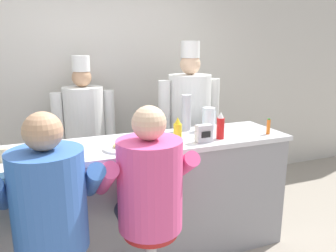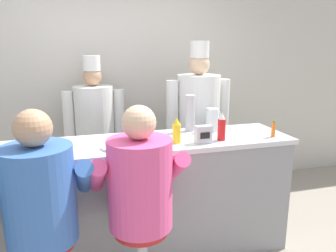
# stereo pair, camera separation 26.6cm
# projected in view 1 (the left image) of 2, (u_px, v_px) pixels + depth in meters

# --- Properties ---
(wall_back) EXTENTS (10.00, 0.06, 2.70)m
(wall_back) POSITION_uv_depth(u_px,v_px,m) (92.00, 85.00, 3.73)
(wall_back) COLOR beige
(wall_back) RESTS_ON ground_plane
(diner_counter) EXTENTS (2.85, 0.63, 1.03)m
(diner_counter) POSITION_uv_depth(u_px,v_px,m) (124.00, 203.00, 2.70)
(diner_counter) COLOR gray
(diner_counter) RESTS_ON ground_plane
(ketchup_bottle_red) EXTENTS (0.06, 0.06, 0.23)m
(ketchup_bottle_red) POSITION_uv_depth(u_px,v_px,m) (220.00, 126.00, 2.71)
(ketchup_bottle_red) COLOR red
(ketchup_bottle_red) RESTS_ON diner_counter
(mustard_bottle_yellow) EXTENTS (0.07, 0.07, 0.21)m
(mustard_bottle_yellow) POSITION_uv_depth(u_px,v_px,m) (178.00, 131.00, 2.60)
(mustard_bottle_yellow) COLOR yellow
(mustard_bottle_yellow) RESTS_ON diner_counter
(hot_sauce_bottle_orange) EXTENTS (0.03, 0.03, 0.14)m
(hot_sauce_bottle_orange) POSITION_uv_depth(u_px,v_px,m) (268.00, 127.00, 2.86)
(hot_sauce_bottle_orange) COLOR orange
(hot_sauce_bottle_orange) RESTS_ON diner_counter
(water_pitcher_clear) EXTENTS (0.13, 0.12, 0.21)m
(water_pitcher_clear) POSITION_uv_depth(u_px,v_px,m) (208.00, 119.00, 2.99)
(water_pitcher_clear) COLOR silver
(water_pitcher_clear) RESTS_ON diner_counter
(breakfast_plate) EXTENTS (0.26, 0.26, 0.05)m
(breakfast_plate) POSITION_uv_depth(u_px,v_px,m) (121.00, 148.00, 2.44)
(breakfast_plate) COLOR white
(breakfast_plate) RESTS_ON diner_counter
(coffee_mug_tan) EXTENTS (0.12, 0.08, 0.09)m
(coffee_mug_tan) POSITION_uv_depth(u_px,v_px,m) (4.00, 155.00, 2.18)
(coffee_mug_tan) COLOR beige
(coffee_mug_tan) RESTS_ON diner_counter
(cup_stack_steel) EXTENTS (0.09, 0.09, 0.33)m
(cup_stack_steel) POSITION_uv_depth(u_px,v_px,m) (186.00, 113.00, 2.97)
(cup_stack_steel) COLOR #B7BABF
(cup_stack_steel) RESTS_ON diner_counter
(napkin_dispenser_chrome) EXTENTS (0.13, 0.08, 0.14)m
(napkin_dispenser_chrome) POSITION_uv_depth(u_px,v_px,m) (204.00, 133.00, 2.62)
(napkin_dispenser_chrome) COLOR silver
(napkin_dispenser_chrome) RESTS_ON diner_counter
(diner_seated_blue) EXTENTS (0.65, 0.64, 1.44)m
(diner_seated_blue) POSITION_uv_depth(u_px,v_px,m) (50.00, 205.00, 1.93)
(diner_seated_blue) COLOR #B2B5BA
(diner_seated_blue) RESTS_ON ground_plane
(diner_seated_pink) EXTENTS (0.64, 0.63, 1.43)m
(diner_seated_pink) POSITION_uv_depth(u_px,v_px,m) (148.00, 189.00, 2.15)
(diner_seated_pink) COLOR #B2B5BA
(diner_seated_pink) RESTS_ON ground_plane
(cook_in_whites_near) EXTENTS (0.66, 0.42, 1.69)m
(cook_in_whites_near) POSITION_uv_depth(u_px,v_px,m) (85.00, 128.00, 3.52)
(cook_in_whites_near) COLOR #232328
(cook_in_whites_near) RESTS_ON ground_plane
(cook_in_whites_far) EXTENTS (0.72, 0.46, 1.83)m
(cook_in_whites_far) POSITION_uv_depth(u_px,v_px,m) (189.00, 118.00, 3.59)
(cook_in_whites_far) COLOR #232328
(cook_in_whites_far) RESTS_ON ground_plane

